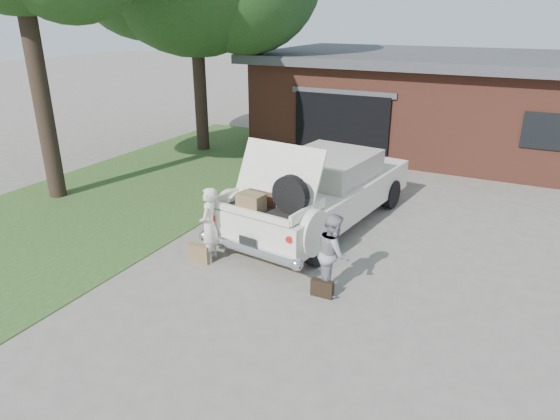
% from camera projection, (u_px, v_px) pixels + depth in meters
% --- Properties ---
extents(ground, '(90.00, 90.00, 0.00)m').
position_uv_depth(ground, '(266.00, 274.00, 9.43)').
color(ground, gray).
rests_on(ground, ground).
extents(grass_strip, '(6.00, 16.00, 0.02)m').
position_uv_depth(grass_strip, '(146.00, 186.00, 14.23)').
color(grass_strip, '#2D4C1E').
rests_on(grass_strip, ground).
extents(house, '(12.80, 7.80, 3.30)m').
position_uv_depth(house, '(441.00, 101.00, 17.91)').
color(house, brown).
rests_on(house, ground).
extents(sedan, '(2.84, 5.84, 2.22)m').
position_uv_depth(sedan, '(321.00, 190.00, 11.42)').
color(sedan, silver).
rests_on(sedan, ground).
extents(woman_left, '(0.51, 0.63, 1.52)m').
position_uv_depth(woman_left, '(209.00, 225.00, 9.70)').
color(woman_left, silver).
rests_on(woman_left, ground).
extents(woman_right, '(0.80, 0.87, 1.45)m').
position_uv_depth(woman_right, '(333.00, 253.00, 8.64)').
color(woman_right, '#929298').
rests_on(woman_right, ground).
extents(suitcase_left, '(0.48, 0.16, 0.37)m').
position_uv_depth(suitcase_left, '(199.00, 253.00, 9.86)').
color(suitcase_left, olive).
rests_on(suitcase_left, ground).
extents(suitcase_right, '(0.40, 0.13, 0.31)m').
position_uv_depth(suitcase_right, '(322.00, 288.00, 8.65)').
color(suitcase_right, black).
rests_on(suitcase_right, ground).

